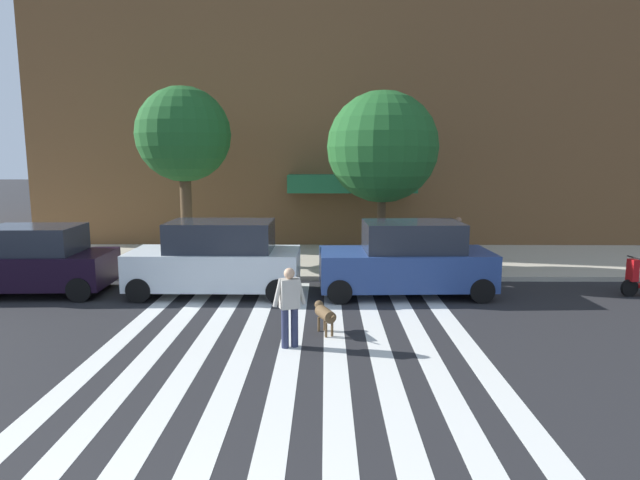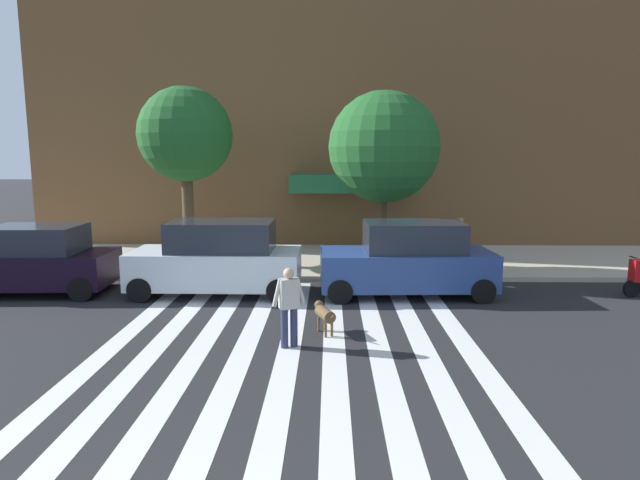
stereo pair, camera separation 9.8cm
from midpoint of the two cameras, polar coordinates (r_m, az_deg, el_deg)
ground_plane at (r=10.37m, az=-11.25°, el=-12.91°), size 160.00×160.00×0.00m
sidewalk_far at (r=19.65m, az=-5.23°, el=-2.13°), size 80.00×6.00×0.15m
crosswalk_stripes at (r=10.17m, az=-3.37°, el=-13.17°), size 7.65×12.94×0.01m
parked_car_near_curb at (r=17.01m, az=-28.13°, el=-1.98°), size 4.49×2.20×1.91m
parked_car_behind_first at (r=15.15m, az=-10.65°, el=-1.98°), size 4.66×2.06×2.06m
parked_car_third_in_line at (r=15.01m, az=9.53°, el=-2.13°), size 4.78×2.21×2.05m
street_tree_nearest at (r=18.89m, az=-14.00°, el=10.74°), size 3.19×3.19×6.00m
street_tree_middle at (r=17.31m, az=7.00°, el=9.77°), size 3.53×3.53×5.73m
pedestrian_dog_walker at (r=10.78m, az=-3.07°, el=-6.70°), size 0.69×0.36×1.64m
dog_on_leash at (r=11.74m, az=0.69°, el=-7.84°), size 0.51×0.99×0.65m
pedestrian_bystander at (r=18.74m, az=14.77°, el=0.18°), size 0.71×0.29×1.64m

